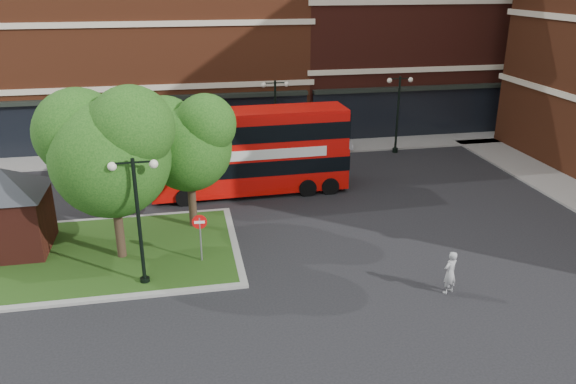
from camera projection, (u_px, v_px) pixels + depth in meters
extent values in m
plane|color=black|center=(289.00, 273.00, 21.96)|extent=(120.00, 120.00, 0.00)
cube|color=slate|center=(241.00, 151.00, 37.04)|extent=(44.00, 3.00, 0.12)
cube|color=brown|center=(114.00, 34.00, 39.97)|extent=(26.00, 12.00, 14.00)
cube|color=#471911|center=(406.00, 16.00, 43.57)|extent=(18.00, 12.00, 16.00)
cube|color=gray|center=(86.00, 255.00, 23.25)|extent=(12.60, 7.60, 0.12)
cube|color=#19380F|center=(86.00, 255.00, 23.24)|extent=(12.00, 7.00, 0.15)
cube|color=#471911|center=(9.00, 222.00, 23.14)|extent=(3.00, 3.00, 2.50)
cone|color=#23262B|center=(1.00, 181.00, 22.49)|extent=(6.51, 6.51, 1.10)
cylinder|color=#2D2116|center=(118.00, 215.00, 22.37)|extent=(0.36, 0.36, 3.92)
sphere|color=#154110|center=(111.00, 158.00, 21.52)|extent=(4.60, 4.60, 4.60)
sphere|color=#154110|center=(79.00, 132.00, 21.62)|extent=(3.45, 3.45, 3.45)
sphere|color=#154110|center=(131.00, 128.00, 20.81)|extent=(3.22, 3.22, 3.22)
cylinder|color=#2D2116|center=(192.00, 193.00, 25.28)|extent=(0.36, 0.36, 3.47)
sphere|color=#154110|center=(189.00, 148.00, 24.52)|extent=(3.80, 3.80, 3.80)
sphere|color=#154110|center=(165.00, 128.00, 24.59)|extent=(2.85, 2.85, 2.85)
sphere|color=#154110|center=(205.00, 125.00, 23.91)|extent=(2.66, 2.66, 2.66)
cylinder|color=black|center=(139.00, 224.00, 20.25)|extent=(0.14, 0.14, 5.00)
cylinder|color=black|center=(145.00, 281.00, 21.10)|extent=(0.36, 0.36, 0.30)
cube|color=black|center=(133.00, 162.00, 19.41)|extent=(1.40, 0.06, 0.06)
sphere|color=#F2EACC|center=(112.00, 166.00, 19.32)|extent=(0.32, 0.32, 0.32)
sphere|color=#F2EACC|center=(154.00, 164.00, 19.57)|extent=(0.32, 0.32, 0.32)
cylinder|color=black|center=(275.00, 121.00, 34.69)|extent=(0.14, 0.14, 5.00)
cylinder|color=black|center=(276.00, 157.00, 35.54)|extent=(0.36, 0.36, 0.30)
cube|color=black|center=(275.00, 83.00, 33.85)|extent=(1.40, 0.06, 0.06)
sphere|color=#F2EACC|center=(264.00, 85.00, 33.76)|extent=(0.32, 0.32, 0.32)
sphere|color=#F2EACC|center=(286.00, 84.00, 34.01)|extent=(0.32, 0.32, 0.32)
cylinder|color=black|center=(398.00, 115.00, 36.13)|extent=(0.14, 0.14, 5.00)
cylinder|color=black|center=(395.00, 150.00, 36.98)|extent=(0.36, 0.36, 0.30)
cube|color=black|center=(400.00, 79.00, 35.29)|extent=(1.40, 0.06, 0.06)
sphere|color=#F2EACC|center=(390.00, 81.00, 35.20)|extent=(0.32, 0.32, 0.32)
sphere|color=#F2EACC|center=(411.00, 80.00, 35.45)|extent=(0.32, 0.32, 0.32)
cube|color=red|center=(250.00, 167.00, 29.71)|extent=(10.36, 2.58, 1.97)
cube|color=red|center=(249.00, 131.00, 29.00)|extent=(10.26, 2.56, 1.97)
cube|color=black|center=(249.00, 129.00, 28.97)|extent=(10.36, 2.58, 0.89)
cube|color=silver|center=(253.00, 155.00, 28.25)|extent=(7.73, 0.22, 0.52)
imported|color=#939396|center=(450.00, 272.00, 20.35)|extent=(0.72, 0.61, 1.66)
imported|color=#A1A3A8|center=(221.00, 146.00, 36.15)|extent=(3.80, 1.67, 1.27)
imported|color=silver|center=(322.00, 141.00, 37.12)|extent=(4.07, 1.74, 1.31)
cylinder|color=slate|center=(201.00, 241.00, 22.37)|extent=(0.07, 0.07, 2.02)
cylinder|color=red|center=(200.00, 222.00, 22.08)|extent=(0.59, 0.10, 0.59)
cube|color=white|center=(200.00, 222.00, 22.08)|extent=(0.41, 0.07, 0.11)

